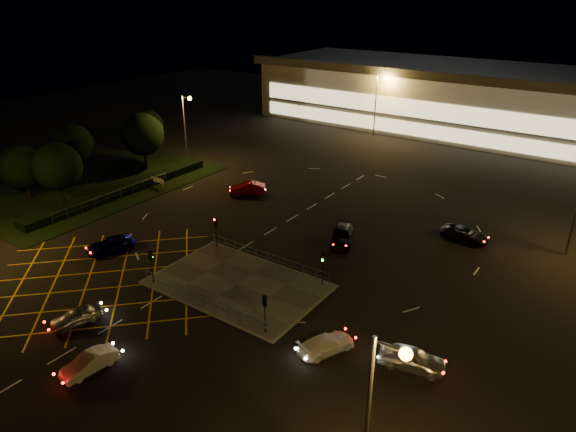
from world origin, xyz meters
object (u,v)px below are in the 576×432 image
Objects in this scene: signal_ne at (323,261)px; car_east_grey at (465,234)px; car_queue_white at (89,363)px; car_left_blue at (110,245)px; signal_se at (265,306)px; signal_sw at (151,259)px; car_circ_red at (247,188)px; signal_nw at (216,226)px; car_right_silver at (412,358)px; car_near_silver at (76,316)px; car_approach_white at (326,344)px; car_far_dkgrey at (342,236)px.

signal_ne is 0.66× the size of car_east_grey.
car_queue_white is 0.79× the size of car_east_grey.
car_left_blue is (-12.94, 11.56, 0.02)m from car_queue_white.
signal_se is 7.99m from signal_ne.
signal_sw is 21.96m from car_circ_red.
signal_sw is 1.00× the size of signal_nw.
car_right_silver is (22.18, -5.33, -1.61)m from signal_nw.
car_right_silver is at bearing 17.18° from car_circ_red.
car_approach_white is (17.05, 8.00, -0.02)m from car_near_silver.
signal_se reaches higher than car_left_blue.
car_queue_white is 0.82× the size of car_left_blue.
car_right_silver is at bearing -165.35° from signal_se.
signal_ne reaches higher than car_queue_white.
signal_sw is at bearing 0.00° from signal_se.
car_right_silver is (22.18, 2.66, -1.61)m from signal_sw.
car_circ_red is at bearing 119.99° from car_near_silver.
signal_se is 0.84× the size of car_queue_white.
signal_ne is 19.65m from car_near_silver.
signal_se is 0.75× the size of car_approach_white.
car_approach_white is (16.65, -7.13, -1.76)m from signal_nw.
signal_se is 0.71× the size of car_right_silver.
car_near_silver is 25.18m from car_far_dkgrey.
signal_ne reaches higher than car_right_silver.
car_far_dkgrey is at bearing 131.18° from car_east_grey.
signal_se is 0.85× the size of car_near_silver.
signal_sw reaches higher than car_circ_red.
car_far_dkgrey is at bearing -80.48° from signal_se.
signal_se reaches higher than car_far_dkgrey.
signal_ne is 8.69m from car_far_dkgrey.
car_queue_white is 36.27m from car_east_grey.
signal_sw is 0.84× the size of car_queue_white.
car_circ_red is at bearing 102.35° from car_left_blue.
car_near_silver is at bearing 151.44° from car_east_grey.
car_approach_white is at bearing 177.64° from car_east_grey.
car_queue_white is at bearing -74.61° from signal_nw.
car_right_silver reaches higher than car_queue_white.
signal_sw is 11.07m from car_queue_white.
car_far_dkgrey is (17.35, 14.29, 0.09)m from car_left_blue.
signal_ne is (12.00, 0.00, 0.00)m from signal_nw.
car_east_grey is (14.26, 33.35, 0.04)m from car_queue_white.
car_near_silver is 0.82× the size of car_left_blue.
car_near_silver is 0.79× the size of car_east_grey.
car_near_silver is at bearing -32.88° from car_left_blue.
car_queue_white is 17.35m from car_left_blue.
car_circ_red is 0.92× the size of car_east_grey.
signal_ne reaches higher than car_far_dkgrey.
car_east_grey is (19.15, 15.58, -1.71)m from signal_nw.
signal_sw is at bearing -90.00° from signal_nw.
signal_ne is at bearing 33.75° from car_left_blue.
signal_nw is (-12.00, 7.99, 0.00)m from signal_se.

